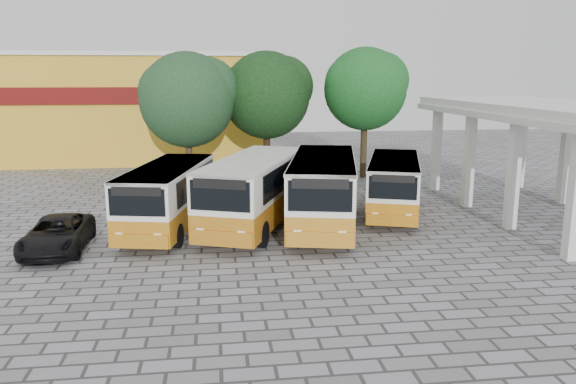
{
  "coord_description": "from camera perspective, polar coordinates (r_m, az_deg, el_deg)",
  "views": [
    {
      "loc": [
        -5.0,
        -20.72,
        6.69
      ],
      "look_at": [
        -1.8,
        3.77,
        1.5
      ],
      "focal_mm": 35.0,
      "sensor_mm": 36.0,
      "label": 1
    }
  ],
  "objects": [
    {
      "name": "terminal_shelter",
      "position": [
        29.24,
        24.79,
        7.3
      ],
      "size": [
        6.8,
        15.8,
        5.4
      ],
      "color": "silver",
      "rests_on": "ground"
    },
    {
      "name": "tree_middle",
      "position": [
        36.8,
        -2.1,
        10.09
      ],
      "size": [
        5.92,
        5.63,
        8.19
      ],
      "color": "#362114",
      "rests_on": "ground"
    },
    {
      "name": "parked_car",
      "position": [
        23.41,
        -22.41,
        -4.0
      ],
      "size": [
        2.26,
        4.75,
        1.31
      ],
      "primitive_type": "imported",
      "rotation": [
        0.0,
        0.0,
        0.02
      ],
      "color": "black",
      "rests_on": "ground"
    },
    {
      "name": "bus_centre_left",
      "position": [
        24.7,
        -3.45,
        0.42
      ],
      "size": [
        5.52,
        9.22,
        3.11
      ],
      "rotation": [
        0.0,
        0.0,
        -0.37
      ],
      "color": "#A96511",
      "rests_on": "ground"
    },
    {
      "name": "ground",
      "position": [
        22.34,
        5.86,
        -5.62
      ],
      "size": [
        90.0,
        90.0,
        0.0
      ],
      "primitive_type": "plane",
      "color": "slate",
      "rests_on": "ground"
    },
    {
      "name": "tree_right",
      "position": [
        37.03,
        7.95,
        10.59
      ],
      "size": [
        5.58,
        5.31,
        8.43
      ],
      "color": "#382D19",
      "rests_on": "ground"
    },
    {
      "name": "bus_centre_right",
      "position": [
        24.69,
        3.61,
        0.47
      ],
      "size": [
        4.49,
        9.18,
        3.15
      ],
      "rotation": [
        0.0,
        0.0,
        -0.22
      ],
      "color": "#B87416",
      "rests_on": "ground"
    },
    {
      "name": "tree_left",
      "position": [
        35.33,
        -10.1,
        9.52
      ],
      "size": [
        6.13,
        5.83,
        8.08
      ],
      "color": "#493421",
      "rests_on": "ground"
    },
    {
      "name": "bus_far_right",
      "position": [
        27.66,
        10.69,
        0.97
      ],
      "size": [
        4.54,
        7.98,
        2.7
      ],
      "rotation": [
        0.0,
        0.0,
        -0.33
      ],
      "color": "#B26B0B",
      "rests_on": "ground"
    },
    {
      "name": "bus_far_left",
      "position": [
        24.84,
        -12.06,
        -0.14
      ],
      "size": [
        3.96,
        8.22,
        2.83
      ],
      "rotation": [
        0.0,
        0.0,
        -0.21
      ],
      "color": "#AC6B0E",
      "rests_on": "ground"
    },
    {
      "name": "shophouse_block",
      "position": [
        47.16,
        -14.92,
        8.4
      ],
      "size": [
        20.4,
        10.4,
        8.3
      ],
      "color": "gold",
      "rests_on": "ground"
    }
  ]
}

